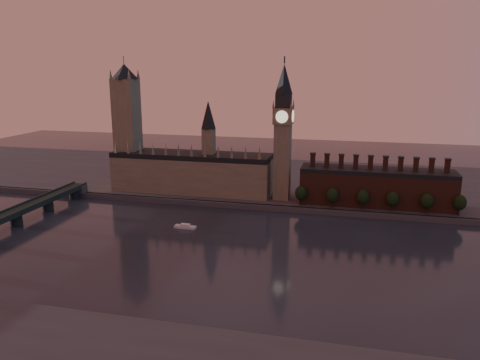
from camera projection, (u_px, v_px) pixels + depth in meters
name	position (u px, v px, depth m)	size (l,w,h in m)	color
ground	(234.00, 256.00, 262.05)	(900.00, 900.00, 0.00)	black
north_bank	(282.00, 180.00, 429.85)	(900.00, 182.00, 4.00)	#444449
palace_of_westminster	(192.00, 170.00, 380.28)	(130.00, 30.30, 74.00)	gray
victoria_tower	(127.00, 122.00, 384.26)	(24.00, 24.00, 108.00)	gray
big_ben	(283.00, 131.00, 350.42)	(15.00, 15.00, 107.00)	gray
chimney_block	(376.00, 187.00, 343.59)	(110.00, 25.00, 37.00)	#532B1F
embankment_tree_0	(301.00, 193.00, 342.44)	(8.60, 8.60, 14.88)	black
embankment_tree_1	(332.00, 195.00, 336.36)	(8.60, 8.60, 14.88)	black
embankment_tree_2	(363.00, 197.00, 331.64)	(8.60, 8.60, 14.88)	black
embankment_tree_3	(393.00, 199.00, 327.33)	(8.60, 8.60, 14.88)	black
embankment_tree_4	(427.00, 201.00, 322.26)	(8.60, 8.60, 14.88)	black
embankment_tree_5	(460.00, 203.00, 318.23)	(8.60, 8.60, 14.88)	black
river_boat	(185.00, 227.00, 307.63)	(14.84, 5.13, 2.92)	silver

